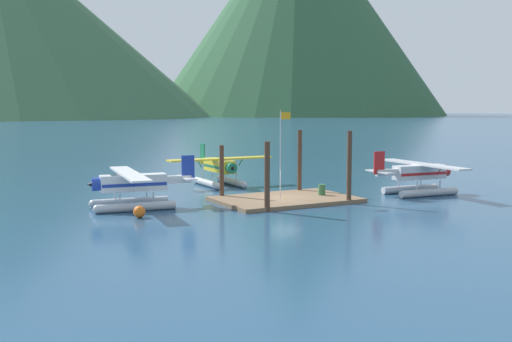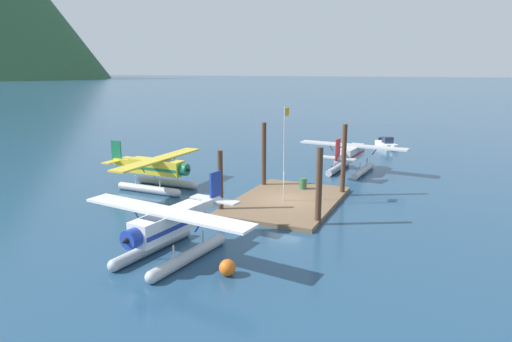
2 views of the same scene
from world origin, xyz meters
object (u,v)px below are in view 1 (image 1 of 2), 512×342
Objects in this scene: seaplane_yellow_bow_centre at (219,169)px; seaplane_white_port_fwd at (133,188)px; mooring_buoy at (139,212)px; fuel_drum at (322,190)px; seaplane_silver_stbd_aft at (420,176)px; flagpole at (282,144)px.

seaplane_white_port_fwd is at bearing -141.34° from seaplane_yellow_bow_centre.
mooring_buoy is 0.08× the size of seaplane_white_port_fwd.
fuel_drum is 1.07× the size of mooring_buoy.
seaplane_silver_stbd_aft is at bearing -46.35° from seaplane_yellow_bow_centre.
seaplane_yellow_bow_centre is at bearing 133.65° from seaplane_silver_stbd_aft.
fuel_drum is 0.08× the size of seaplane_silver_stbd_aft.
seaplane_silver_stbd_aft is (8.75, -2.02, 0.84)m from fuel_drum.
seaplane_yellow_bow_centre reaches higher than mooring_buoy.
mooring_buoy is at bearing 178.29° from seaplane_silver_stbd_aft.
mooring_buoy is at bearing -175.37° from fuel_drum.
mooring_buoy is 0.08× the size of seaplane_silver_stbd_aft.
mooring_buoy is (-15.81, -1.28, -0.33)m from fuel_drum.
flagpole is 0.66× the size of seaplane_white_port_fwd.
mooring_buoy is 24.60m from seaplane_silver_stbd_aft.
seaplane_silver_stbd_aft is (23.85, -4.52, 0.00)m from seaplane_white_port_fwd.
flagpole reaches higher than fuel_drum.
seaplane_white_port_fwd is (-15.10, 2.50, 0.84)m from fuel_drum.
fuel_drum is at bearing -4.53° from flagpole.
fuel_drum is 12.09m from seaplane_yellow_bow_centre.
flagpole reaches higher than seaplane_silver_stbd_aft.
seaplane_silver_stbd_aft is at bearing -10.52° from flagpole.
seaplane_white_port_fwd and seaplane_silver_stbd_aft have the same top height.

